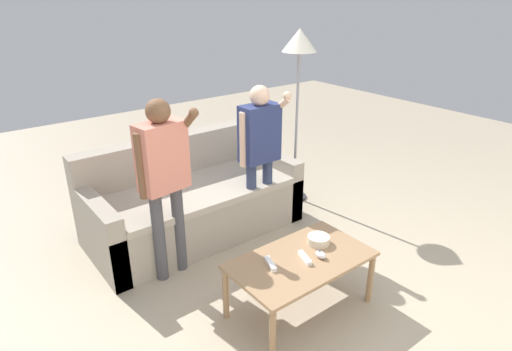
{
  "coord_description": "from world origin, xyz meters",
  "views": [
    {
      "loc": [
        -1.93,
        -1.85,
        2.16
      ],
      "look_at": [
        -0.14,
        0.46,
        0.9
      ],
      "focal_mm": 30.54,
      "sensor_mm": 36.0,
      "label": 1
    }
  ],
  "objects_px": {
    "player_right": "(260,145)",
    "game_remote_wand_far": "(305,258)",
    "coffee_table": "(301,265)",
    "game_remote_wand_near": "(270,264)",
    "couch": "(192,201)",
    "snack_bowl": "(319,240)",
    "floor_lamp": "(299,54)",
    "player_left": "(164,170)",
    "game_remote_nunchuk": "(321,255)"
  },
  "relations": [
    {
      "from": "couch",
      "to": "game_remote_wand_near",
      "type": "distance_m",
      "value": 1.41
    },
    {
      "from": "couch",
      "to": "game_remote_wand_far",
      "type": "height_order",
      "value": "couch"
    },
    {
      "from": "player_right",
      "to": "game_remote_wand_near",
      "type": "distance_m",
      "value": 1.25
    },
    {
      "from": "couch",
      "to": "snack_bowl",
      "type": "xyz_separation_m",
      "value": [
        0.27,
        -1.39,
        0.16
      ]
    },
    {
      "from": "snack_bowl",
      "to": "player_right",
      "type": "xyz_separation_m",
      "value": [
        0.21,
        0.96,
        0.43
      ]
    },
    {
      "from": "coffee_table",
      "to": "game_remote_wand_near",
      "type": "height_order",
      "value": "game_remote_wand_near"
    },
    {
      "from": "game_remote_nunchuk",
      "to": "game_remote_wand_far",
      "type": "bearing_deg",
      "value": 154.71
    },
    {
      "from": "couch",
      "to": "player_left",
      "type": "distance_m",
      "value": 0.93
    },
    {
      "from": "snack_bowl",
      "to": "game_remote_wand_near",
      "type": "xyz_separation_m",
      "value": [
        -0.46,
        0.0,
        -0.01
      ]
    },
    {
      "from": "coffee_table",
      "to": "game_remote_nunchuk",
      "type": "relative_size",
      "value": 11.36
    },
    {
      "from": "game_remote_wand_near",
      "to": "game_remote_wand_far",
      "type": "distance_m",
      "value": 0.25
    },
    {
      "from": "coffee_table",
      "to": "game_remote_wand_near",
      "type": "relative_size",
      "value": 6.18
    },
    {
      "from": "game_remote_wand_far",
      "to": "floor_lamp",
      "type": "bearing_deg",
      "value": 49.61
    },
    {
      "from": "game_remote_nunchuk",
      "to": "player_left",
      "type": "bearing_deg",
      "value": 121.62
    },
    {
      "from": "player_right",
      "to": "game_remote_wand_near",
      "type": "bearing_deg",
      "value": -124.58
    },
    {
      "from": "snack_bowl",
      "to": "game_remote_nunchuk",
      "type": "relative_size",
      "value": 1.87
    },
    {
      "from": "game_remote_wand_near",
      "to": "couch",
      "type": "bearing_deg",
      "value": 82.24
    },
    {
      "from": "game_remote_nunchuk",
      "to": "floor_lamp",
      "type": "height_order",
      "value": "floor_lamp"
    },
    {
      "from": "couch",
      "to": "snack_bowl",
      "type": "relative_size",
      "value": 11.84
    },
    {
      "from": "floor_lamp",
      "to": "game_remote_wand_near",
      "type": "bearing_deg",
      "value": -137.33
    },
    {
      "from": "couch",
      "to": "game_remote_nunchuk",
      "type": "height_order",
      "value": "couch"
    },
    {
      "from": "floor_lamp",
      "to": "player_left",
      "type": "height_order",
      "value": "floor_lamp"
    },
    {
      "from": "game_remote_wand_near",
      "to": "player_left",
      "type": "bearing_deg",
      "value": 108.57
    },
    {
      "from": "game_remote_nunchuk",
      "to": "game_remote_wand_near",
      "type": "bearing_deg",
      "value": 157.41
    },
    {
      "from": "snack_bowl",
      "to": "floor_lamp",
      "type": "height_order",
      "value": "floor_lamp"
    },
    {
      "from": "player_right",
      "to": "game_remote_wand_far",
      "type": "height_order",
      "value": "player_right"
    },
    {
      "from": "couch",
      "to": "snack_bowl",
      "type": "height_order",
      "value": "couch"
    },
    {
      "from": "couch",
      "to": "snack_bowl",
      "type": "distance_m",
      "value": 1.43
    },
    {
      "from": "coffee_table",
      "to": "game_remote_wand_far",
      "type": "distance_m",
      "value": 0.07
    },
    {
      "from": "floor_lamp",
      "to": "game_remote_wand_near",
      "type": "distance_m",
      "value": 2.25
    },
    {
      "from": "snack_bowl",
      "to": "game_remote_nunchuk",
      "type": "distance_m",
      "value": 0.18
    },
    {
      "from": "player_right",
      "to": "game_remote_wand_far",
      "type": "bearing_deg",
      "value": -112.23
    },
    {
      "from": "snack_bowl",
      "to": "game_remote_wand_near",
      "type": "bearing_deg",
      "value": 179.95
    },
    {
      "from": "game_remote_wand_far",
      "to": "player_left",
      "type": "bearing_deg",
      "value": 118.42
    },
    {
      "from": "coffee_table",
      "to": "player_right",
      "type": "xyz_separation_m",
      "value": [
        0.44,
        1.03,
        0.51
      ]
    },
    {
      "from": "game_remote_nunchuk",
      "to": "game_remote_wand_near",
      "type": "xyz_separation_m",
      "value": [
        -0.34,
        0.14,
        -0.01
      ]
    },
    {
      "from": "couch",
      "to": "floor_lamp",
      "type": "height_order",
      "value": "floor_lamp"
    },
    {
      "from": "coffee_table",
      "to": "game_remote_wand_near",
      "type": "xyz_separation_m",
      "value": [
        -0.22,
        0.07,
        0.07
      ]
    },
    {
      "from": "snack_bowl",
      "to": "game_remote_wand_near",
      "type": "distance_m",
      "value": 0.46
    },
    {
      "from": "snack_bowl",
      "to": "player_left",
      "type": "bearing_deg",
      "value": 130.22
    },
    {
      "from": "snack_bowl",
      "to": "player_right",
      "type": "height_order",
      "value": "player_right"
    },
    {
      "from": "game_remote_nunchuk",
      "to": "game_remote_wand_near",
      "type": "height_order",
      "value": "game_remote_nunchuk"
    },
    {
      "from": "player_right",
      "to": "game_remote_wand_far",
      "type": "xyz_separation_m",
      "value": [
        -0.43,
        -1.05,
        -0.44
      ]
    },
    {
      "from": "player_left",
      "to": "player_right",
      "type": "xyz_separation_m",
      "value": [
        0.96,
        0.07,
        -0.03
      ]
    },
    {
      "from": "game_remote_nunchuk",
      "to": "game_remote_wand_far",
      "type": "xyz_separation_m",
      "value": [
        -0.1,
        0.05,
        -0.01
      ]
    },
    {
      "from": "snack_bowl",
      "to": "game_remote_wand_far",
      "type": "xyz_separation_m",
      "value": [
        -0.22,
        -0.09,
        -0.01
      ]
    },
    {
      "from": "snack_bowl",
      "to": "player_right",
      "type": "relative_size",
      "value": 0.12
    },
    {
      "from": "coffee_table",
      "to": "floor_lamp",
      "type": "bearing_deg",
      "value": 48.86
    },
    {
      "from": "snack_bowl",
      "to": "game_remote_wand_far",
      "type": "bearing_deg",
      "value": -157.89
    },
    {
      "from": "player_left",
      "to": "game_remote_wand_near",
      "type": "height_order",
      "value": "player_left"
    }
  ]
}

